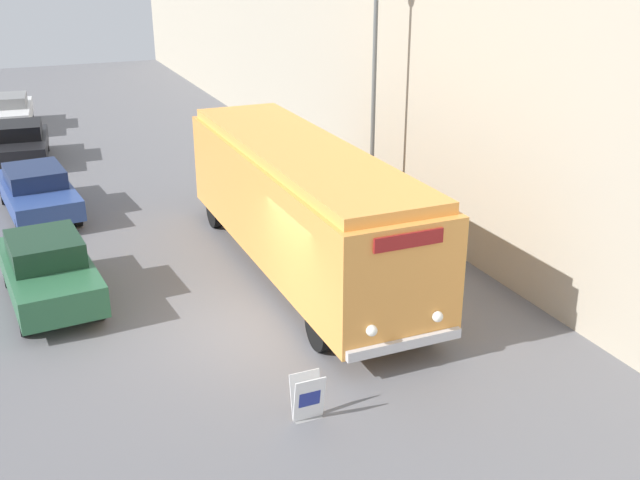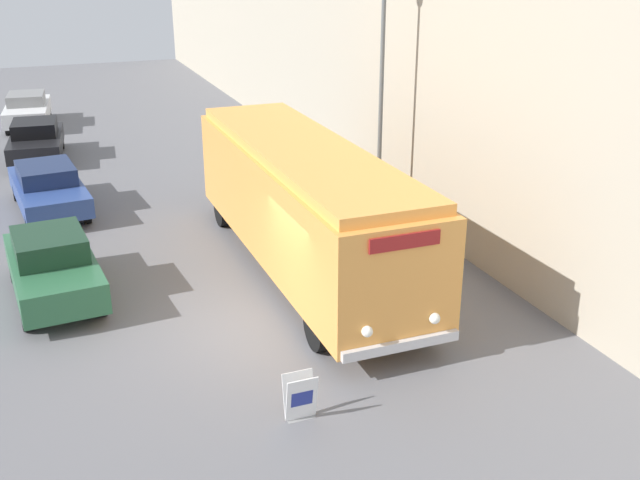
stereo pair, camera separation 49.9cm
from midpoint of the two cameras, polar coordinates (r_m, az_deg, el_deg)
name	(u,v)px [view 1 (the left image)]	position (r m, az deg, el deg)	size (l,w,h in m)	color
ground_plane	(250,330)	(16.11, -6.21, -6.81)	(80.00, 80.00, 0.00)	slate
building_wall_right	(335,45)	(26.00, 0.55, 14.65)	(0.30, 60.00, 8.91)	#B2A893
vintage_bus	(300,201)	(18.20, -2.29, 2.95)	(2.56, 10.57, 3.20)	black
sign_board	(308,398)	(13.08, -2.06, -11.95)	(0.56, 0.32, 0.86)	gray
streetlamp	(374,65)	(20.76, 3.47, 13.16)	(0.36, 0.36, 7.17)	#595E60
parked_car_near	(48,270)	(18.04, -20.73, -2.16)	(2.09, 4.19, 1.56)	black
parked_car_mid	(37,190)	(24.08, -21.30, 3.53)	(2.27, 4.67, 1.44)	black
parked_car_far	(21,142)	(30.24, -22.28, 6.90)	(2.20, 4.28, 1.45)	black
parked_car_distant	(10,111)	(36.06, -22.95, 9.01)	(2.17, 4.56, 1.45)	black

